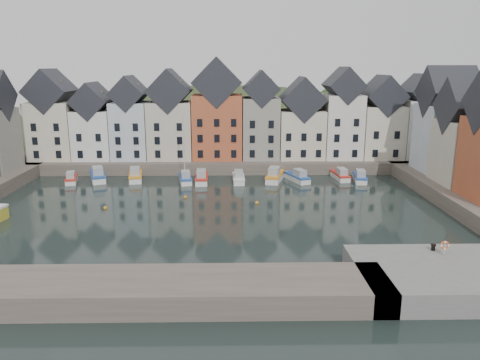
{
  "coord_description": "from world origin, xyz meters",
  "views": [
    {
      "loc": [
        2.62,
        -55.84,
        18.29
      ],
      "look_at": [
        3.72,
        6.0,
        3.12
      ],
      "focal_mm": 35.0,
      "sensor_mm": 36.0,
      "label": 1
    }
  ],
  "objects_px": {
    "boat_d": "(185,178)",
    "mooring_bollard": "(433,247)",
    "life_ring_post": "(445,246)",
    "boat_a": "(71,179)"
  },
  "relations": [
    {
      "from": "life_ring_post",
      "to": "boat_a",
      "type": "bearing_deg",
      "value": 141.72
    },
    {
      "from": "boat_d",
      "to": "mooring_bollard",
      "type": "bearing_deg",
      "value": -62.73
    },
    {
      "from": "boat_a",
      "to": "mooring_bollard",
      "type": "xyz_separation_m",
      "value": [
        44.05,
        -34.1,
        1.7
      ]
    },
    {
      "from": "mooring_bollard",
      "to": "life_ring_post",
      "type": "bearing_deg",
      "value": -64.61
    },
    {
      "from": "boat_d",
      "to": "life_ring_post",
      "type": "height_order",
      "value": "boat_d"
    },
    {
      "from": "boat_a",
      "to": "boat_d",
      "type": "distance_m",
      "value": 18.32
    },
    {
      "from": "boat_a",
      "to": "life_ring_post",
      "type": "distance_m",
      "value": 56.81
    },
    {
      "from": "boat_d",
      "to": "mooring_bollard",
      "type": "relative_size",
      "value": 19.66
    },
    {
      "from": "boat_a",
      "to": "boat_d",
      "type": "bearing_deg",
      "value": -14.83
    },
    {
      "from": "mooring_bollard",
      "to": "life_ring_post",
      "type": "distance_m",
      "value": 1.3
    }
  ]
}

